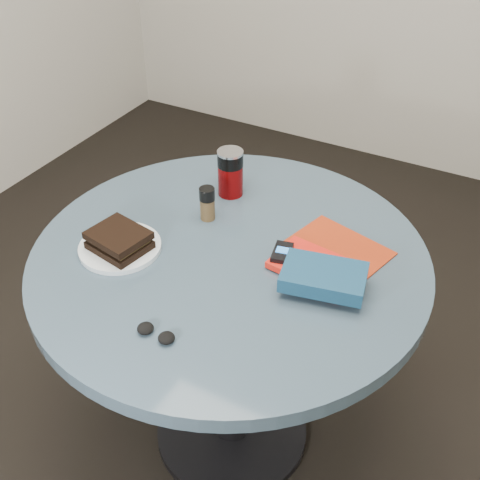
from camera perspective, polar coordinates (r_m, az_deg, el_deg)
The scene contains 11 objects.
ground at distance 2.06m, azimuth -0.77°, elevation -17.77°, with size 4.00×4.00×0.00m, color black.
table at distance 1.61m, azimuth -0.94°, elevation -5.73°, with size 1.00×1.00×0.75m.
plate at distance 1.54m, azimuth -11.30°, elevation -0.67°, with size 0.21×0.21×0.01m, color white.
sandwich at distance 1.51m, azimuth -11.40°, elevation -0.01°, with size 0.16×0.14×0.05m.
soda_can at distance 1.69m, azimuth -0.92°, elevation 6.40°, with size 0.08×0.08×0.14m.
pepper_grinder at distance 1.60m, azimuth -3.12°, elevation 3.49°, with size 0.05×0.05×0.09m.
magazine at distance 1.53m, azimuth 9.23°, elevation -0.86°, with size 0.24×0.18×0.00m, color #9C2A0E.
red_book at distance 1.46m, azimuth 7.08°, elevation -2.47°, with size 0.20×0.13×0.02m, color red.
novel at distance 1.39m, azimuth 7.95°, elevation -3.48°, with size 0.19×0.12×0.04m, color navy.
mp3_player at distance 1.47m, azimuth 4.02°, elevation -1.16°, with size 0.06×0.08×0.01m.
headphones at distance 1.30m, azimuth -7.98°, elevation -8.74°, with size 0.09×0.04×0.02m.
Camera 1 is at (0.58, -1.02, 1.69)m, focal length 45.00 mm.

